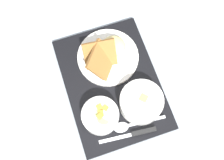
# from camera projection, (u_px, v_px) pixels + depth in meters

# --- Properties ---
(ground_plane) EXTENTS (4.00, 4.00, 0.00)m
(ground_plane) POSITION_uv_depth(u_px,v_px,m) (112.00, 84.00, 0.94)
(ground_plane) COLOR #99A3AD
(serving_tray) EXTENTS (0.45, 0.35, 0.02)m
(serving_tray) POSITION_uv_depth(u_px,v_px,m) (112.00, 84.00, 0.93)
(serving_tray) COLOR black
(serving_tray) RESTS_ON ground_plane
(bowl_salad) EXTENTS (0.11, 0.11, 0.06)m
(bowl_salad) POSITION_uv_depth(u_px,v_px,m) (100.00, 116.00, 0.85)
(bowl_salad) COLOR white
(bowl_salad) RESTS_ON serving_tray
(bowl_soup) EXTENTS (0.13, 0.13, 0.06)m
(bowl_soup) POSITION_uv_depth(u_px,v_px,m) (141.00, 102.00, 0.86)
(bowl_soup) COLOR white
(bowl_soup) RESTS_ON serving_tray
(plate_main) EXTENTS (0.21, 0.21, 0.09)m
(plate_main) POSITION_uv_depth(u_px,v_px,m) (108.00, 55.00, 0.93)
(plate_main) COLOR white
(plate_main) RESTS_ON serving_tray
(knife) EXTENTS (0.05, 0.18, 0.01)m
(knife) POSITION_uv_depth(u_px,v_px,m) (139.00, 133.00, 0.86)
(knife) COLOR silver
(knife) RESTS_ON serving_tray
(spoon) EXTENTS (0.06, 0.17, 0.01)m
(spoon) POSITION_uv_depth(u_px,v_px,m) (132.00, 125.00, 0.87)
(spoon) COLOR silver
(spoon) RESTS_ON serving_tray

